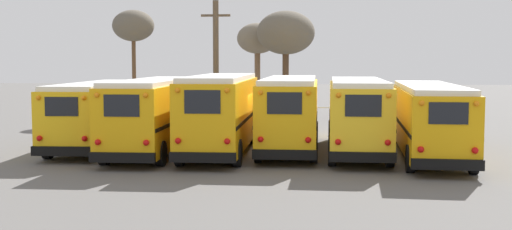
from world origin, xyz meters
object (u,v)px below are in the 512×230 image
at_px(school_bus_0, 99,112).
at_px(bare_tree_2, 286,34).
at_px(school_bus_4, 357,113).
at_px(bare_tree_0, 133,27).
at_px(school_bus_1, 155,113).
at_px(utility_pole, 216,61).
at_px(school_bus_3, 290,111).
at_px(school_bus_5, 429,117).
at_px(bare_tree_1, 257,40).
at_px(school_bus_2, 221,111).

relative_size(school_bus_0, bare_tree_2, 1.32).
xyz_separation_m(school_bus_4, bare_tree_0, (-14.04, 14.39, 4.45)).
xyz_separation_m(school_bus_1, school_bus_4, (8.65, 0.55, 0.02)).
bearing_deg(school_bus_0, utility_pole, 71.97).
bearing_deg(school_bus_0, school_bus_1, -20.78).
height_order(school_bus_3, utility_pole, utility_pole).
xyz_separation_m(school_bus_1, school_bus_3, (5.76, 1.20, 0.03)).
distance_m(school_bus_0, bare_tree_0, 14.79).
bearing_deg(school_bus_3, bare_tree_2, 94.13).
height_order(school_bus_4, bare_tree_0, bare_tree_0).
xyz_separation_m(school_bus_5, bare_tree_1, (-8.99, 18.59, 3.77)).
bearing_deg(utility_pole, school_bus_4, -54.98).
height_order(school_bus_0, utility_pole, utility_pole).
distance_m(school_bus_1, bare_tree_0, 16.50).
distance_m(school_bus_5, bare_tree_1, 20.99).
height_order(school_bus_1, school_bus_2, school_bus_2).
relative_size(school_bus_1, school_bus_4, 1.03).
xyz_separation_m(school_bus_0, bare_tree_0, (-2.52, 13.84, 4.57)).
bearing_deg(bare_tree_0, utility_pole, -26.24).
relative_size(school_bus_0, bare_tree_1, 1.46).
distance_m(school_bus_3, school_bus_4, 2.95).
relative_size(school_bus_3, bare_tree_0, 1.35).
height_order(school_bus_3, school_bus_4, school_bus_3).
distance_m(school_bus_2, school_bus_5, 8.65).
height_order(school_bus_0, school_bus_5, school_bus_5).
relative_size(school_bus_0, school_bus_1, 0.95).
bearing_deg(bare_tree_0, school_bus_2, -61.14).
bearing_deg(utility_pole, school_bus_5, -47.82).
bearing_deg(school_bus_4, bare_tree_0, 134.31).
bearing_deg(school_bus_1, bare_tree_2, 74.13).
height_order(school_bus_4, school_bus_5, school_bus_4).
bearing_deg(bare_tree_1, utility_pole, -105.92).
bearing_deg(bare_tree_2, school_bus_1, -105.87).
bearing_deg(school_bus_0, school_bus_5, -4.53).
relative_size(school_bus_2, utility_pole, 1.27).
xyz_separation_m(school_bus_5, bare_tree_0, (-16.92, 14.98, 4.55)).
xyz_separation_m(school_bus_2, school_bus_4, (5.76, 0.63, -0.08)).
height_order(school_bus_2, bare_tree_0, bare_tree_0).
bearing_deg(bare_tree_2, school_bus_0, -116.23).
relative_size(utility_pole, bare_tree_0, 1.04).
distance_m(school_bus_0, bare_tree_2, 17.57).
height_order(school_bus_0, bare_tree_0, bare_tree_0).
distance_m(school_bus_5, bare_tree_2, 18.30).
bearing_deg(bare_tree_2, bare_tree_1, 135.02).
bearing_deg(school_bus_1, school_bus_2, -1.72).
bearing_deg(school_bus_1, bare_tree_1, 82.22).
distance_m(school_bus_4, utility_pole, 14.10).
height_order(school_bus_0, school_bus_2, school_bus_2).
relative_size(utility_pole, bare_tree_1, 1.15).
xyz_separation_m(school_bus_4, bare_tree_2, (-3.98, 15.86, 4.03)).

